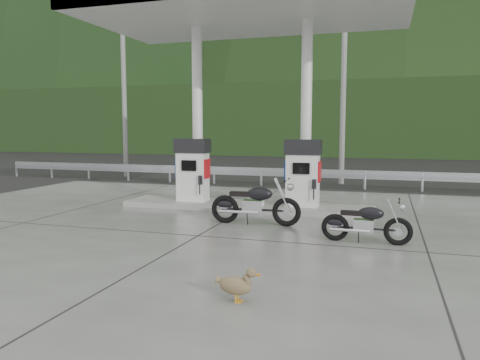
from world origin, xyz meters
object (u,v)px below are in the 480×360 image
(gas_pump_right, at_px, (303,173))
(motorcycle_left, at_px, (255,204))
(duck, at_px, (235,286))
(motorcycle_right, at_px, (366,223))
(gas_pump_left, at_px, (193,170))

(gas_pump_right, bearing_deg, motorcycle_left, -111.21)
(motorcycle_left, xyz_separation_m, duck, (1.06, -4.82, -0.28))
(motorcycle_right, relative_size, duck, 2.94)
(duck, bearing_deg, motorcycle_left, 108.85)
(gas_pump_left, xyz_separation_m, duck, (3.49, -6.81, -0.85))
(gas_pump_left, height_order, duck, gas_pump_left)
(gas_pump_right, xyz_separation_m, duck, (0.29, -6.81, -0.85))
(motorcycle_right, height_order, duck, motorcycle_right)
(gas_pump_left, bearing_deg, motorcycle_left, -39.34)
(gas_pump_right, distance_m, motorcycle_left, 2.21)
(duck, bearing_deg, gas_pump_right, 98.85)
(motorcycle_left, height_order, motorcycle_right, motorcycle_left)
(gas_pump_right, xyz_separation_m, motorcycle_right, (1.78, -3.05, -0.66))
(gas_pump_right, relative_size, motorcycle_left, 0.90)
(gas_pump_right, height_order, motorcycle_right, gas_pump_right)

